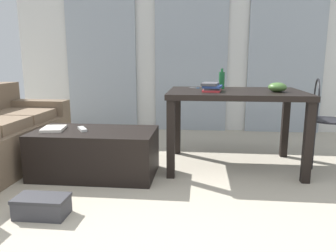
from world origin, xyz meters
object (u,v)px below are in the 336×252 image
at_px(shoebox, 42,206).
at_px(book_stack, 211,87).
at_px(coffee_table, 95,153).
at_px(wire_chair, 323,112).
at_px(bowl, 277,87).
at_px(scissors, 196,88).
at_px(bottle_near, 222,80).
at_px(tv_remote_primary, 82,129).
at_px(craft_table, 235,101).
at_px(magazine, 54,129).

bearing_deg(shoebox, book_stack, 43.92).
bearing_deg(coffee_table, book_stack, 14.90).
bearing_deg(wire_chair, bowl, -159.21).
xyz_separation_m(coffee_table, scissors, (0.89, 0.62, 0.55)).
height_order(coffee_table, bowl, bowl).
height_order(scissors, shoebox, scissors).
distance_m(wire_chair, bottle_near, 1.02).
bearing_deg(bowl, wire_chair, 20.79).
relative_size(bottle_near, tv_remote_primary, 1.18).
bearing_deg(scissors, bottle_near, -12.78).
distance_m(coffee_table, shoebox, 0.85).
xyz_separation_m(bottle_near, shoebox, (-1.26, -1.39, -0.77)).
height_order(craft_table, tv_remote_primary, craft_table).
height_order(coffee_table, scissors, scissors).
bearing_deg(craft_table, book_stack, -155.63).
distance_m(bowl, tv_remote_primary, 1.81).
height_order(bottle_near, bowl, bottle_near).
relative_size(book_stack, tv_remote_primary, 1.59).
bearing_deg(coffee_table, scissors, 34.82).
bearing_deg(book_stack, wire_chair, 10.18).
bearing_deg(wire_chair, book_stack, -169.82).
distance_m(bowl, shoebox, 2.19).
distance_m(coffee_table, magazine, 0.43).
bearing_deg(coffee_table, tv_remote_primary, -179.23).
height_order(book_stack, magazine, book_stack).
xyz_separation_m(wire_chair, bowl, (-0.49, -0.19, 0.25)).
xyz_separation_m(coffee_table, craft_table, (1.27, 0.38, 0.44)).
bearing_deg(magazine, bowl, -1.70).
xyz_separation_m(coffee_table, tv_remote_primary, (-0.11, -0.00, 0.22)).
distance_m(bottle_near, magazine, 1.68).
relative_size(bowl, scissors, 1.44).
height_order(wire_chair, tv_remote_primary, wire_chair).
relative_size(wire_chair, magazine, 3.54).
bearing_deg(bowl, scissors, 156.14).
xyz_separation_m(bowl, book_stack, (-0.60, -0.01, -0.00)).
bearing_deg(book_stack, coffee_table, -165.10).
relative_size(craft_table, bowl, 7.65).
distance_m(tv_remote_primary, shoebox, 0.90).
distance_m(wire_chair, book_stack, 1.13).
bearing_deg(wire_chair, craft_table, -173.98).
relative_size(coffee_table, bowl, 6.58).
height_order(craft_table, wire_chair, wire_chair).
distance_m(wire_chair, shoebox, 2.63).
xyz_separation_m(craft_table, bowl, (0.37, -0.10, 0.14)).
height_order(wire_chair, bottle_near, bottle_near).
xyz_separation_m(book_stack, shoebox, (-1.15, -1.11, -0.72)).
height_order(craft_table, bowl, bowl).
relative_size(scissors, tv_remote_primary, 0.67).
relative_size(coffee_table, craft_table, 0.86).
distance_m(wire_chair, tv_remote_primary, 2.29).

